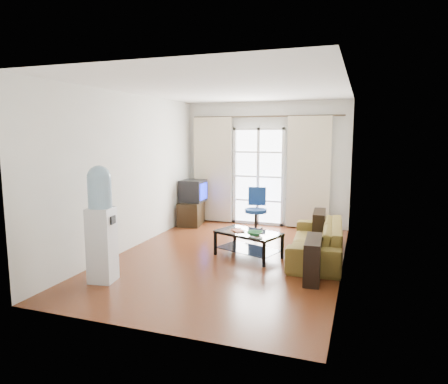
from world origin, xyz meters
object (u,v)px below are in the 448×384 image
object	(u,v)px
coffee_table	(248,241)
crt_tv	(192,191)
task_chair	(256,219)
tv_stand	(191,213)
water_cooler	(101,222)
sofa	(316,240)

from	to	relation	value
coffee_table	crt_tv	distance (m)	2.71
crt_tv	task_chair	distance (m)	1.64
tv_stand	coffee_table	bearing A→B (deg)	-54.04
water_cooler	coffee_table	bearing A→B (deg)	37.62
tv_stand	crt_tv	world-z (taller)	crt_tv
tv_stand	task_chair	xyz separation A→B (m)	(1.54, -0.19, 0.02)
sofa	task_chair	distance (m)	1.90
sofa	crt_tv	world-z (taller)	crt_tv
tv_stand	water_cooler	xyz separation A→B (m)	(0.26, -3.56, 0.58)
crt_tv	sofa	bearing A→B (deg)	-30.26
sofa	coffee_table	world-z (taller)	sofa
tv_stand	task_chair	world-z (taller)	task_chair
sofa	coffee_table	size ratio (longest dim) A/B	1.75
sofa	coffee_table	bearing A→B (deg)	-76.61
coffee_table	water_cooler	size ratio (longest dim) A/B	0.74
crt_tv	water_cooler	world-z (taller)	water_cooler
task_chair	water_cooler	xyz separation A→B (m)	(-1.28, -3.37, 0.56)
task_chair	water_cooler	size ratio (longest dim) A/B	0.58
crt_tv	task_chair	bearing A→B (deg)	-11.41
coffee_table	tv_stand	distance (m)	2.61
coffee_table	crt_tv	world-z (taller)	crt_tv
sofa	task_chair	xyz separation A→B (m)	(-1.37, 1.32, -0.02)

